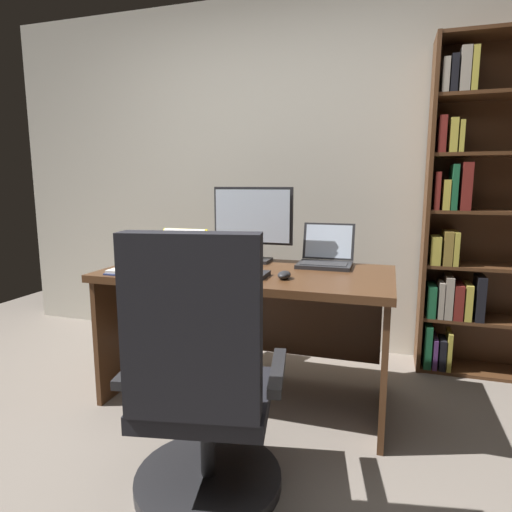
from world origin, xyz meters
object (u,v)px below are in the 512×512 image
notepad (203,268)px  pen (207,266)px  open_binder (153,270)px  computer_mouse (284,275)px  reading_stand_with_book (178,243)px  keyboard (229,273)px  bookshelf (486,217)px  desk (252,302)px  monitor (253,224)px  laptop (326,257)px  office_chair (201,393)px

notepad → pen: 0.02m
open_binder → notepad: bearing=38.2°
computer_mouse → reading_stand_with_book: 0.97m
keyboard → computer_mouse: 0.30m
bookshelf → notepad: size_ratio=10.02×
keyboard → notepad: bearing=148.8°
desk → open_binder: 0.59m
monitor → open_binder: (-0.42, -0.47, -0.22)m
keyboard → open_binder: same height
reading_stand_with_book → keyboard: bearing=-41.7°
notepad → bookshelf: bearing=27.3°
keyboard → reading_stand_with_book: size_ratio=1.28×
computer_mouse → notepad: computer_mouse is taller
notepad → pen: bearing=-0.0°
desk → laptop: bearing=25.3°
desk → notepad: (-0.25, -0.12, 0.21)m
desk → computer_mouse: (0.25, -0.24, 0.23)m
monitor → bookshelf: bearing=20.4°
keyboard → notepad: size_ratio=2.00×
bookshelf → laptop: (-0.92, -0.51, -0.22)m
computer_mouse → pen: 0.49m
bookshelf → office_chair: bookshelf is taller
pen → notepad: bearing=180.0°
pen → reading_stand_with_book: bearing=135.1°
monitor → computer_mouse: size_ratio=4.77×
bookshelf → notepad: bookshelf is taller
monitor → reading_stand_with_book: (-0.54, 0.06, -0.15)m
reading_stand_with_book → laptop: bearing=-3.2°
office_chair → reading_stand_with_book: 1.41m
office_chair → laptop: (0.30, 1.12, 0.35)m
office_chair → laptop: bearing=64.4°
monitor → open_binder: 0.67m
notepad → pen: (0.02, -0.00, 0.01)m
laptop → reading_stand_with_book: bearing=176.8°
computer_mouse → laptop: bearing=70.7°
bookshelf → laptop: size_ratio=6.87×
laptop → pen: laptop is taller
bookshelf → notepad: 1.78m
keyboard → reading_stand_with_book: reading_stand_with_book is taller
desk → reading_stand_with_book: size_ratio=4.82×
pen → desk: bearing=26.7°
desk → monitor: monitor is taller
desk → computer_mouse: 0.41m
monitor → notepad: (-0.20, -0.30, -0.23)m
desk → notepad: size_ratio=7.51×
office_chair → laptop: size_ratio=3.48×
bookshelf → open_binder: bookshelf is taller
desk → bookshelf: size_ratio=0.75×
laptop → monitor: bearing=-179.5°
desk → pen: size_ratio=11.27×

